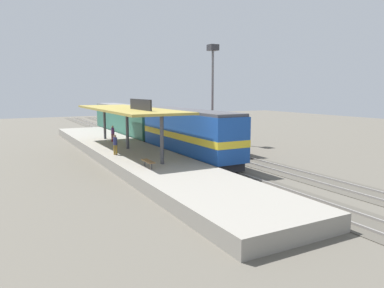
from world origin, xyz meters
TOP-DOWN VIEW (x-y plane):
  - ground_plane at (2.00, 0.00)m, footprint 120.00×120.00m
  - track_near at (0.00, 0.00)m, footprint 3.20×110.00m
  - track_far at (4.60, 0.00)m, footprint 3.20×110.00m
  - platform at (-4.60, 0.00)m, footprint 6.00×44.00m
  - station_canopy at (-4.60, -0.09)m, footprint 5.20×18.00m
  - platform_bench at (-6.00, -8.74)m, footprint 0.44×1.70m
  - locomotive at (0.00, -3.52)m, footprint 2.93×14.43m
  - passenger_carriage_single at (0.00, 14.48)m, footprint 2.90×20.00m
  - freight_car at (4.60, 1.58)m, footprint 2.80×12.00m
  - light_mast at (7.80, 5.05)m, footprint 1.10×1.10m
  - person_waiting at (-6.53, -2.55)m, footprint 0.34×0.34m
  - person_walking at (-4.45, 5.39)m, footprint 0.34×0.34m

SIDE VIEW (x-z plane):
  - ground_plane at x=2.00m, z-range 0.00..0.00m
  - track_near at x=0.00m, z-range -0.05..0.11m
  - track_far at x=4.60m, z-range -0.05..0.11m
  - platform at x=-4.60m, z-range 0.00..0.90m
  - platform_bench at x=-6.00m, z-range 1.09..1.59m
  - person_waiting at x=-6.53m, z-range 1.00..2.71m
  - person_walking at x=-4.45m, z-range 1.00..2.71m
  - freight_car at x=4.60m, z-range 0.20..3.74m
  - passenger_carriage_single at x=0.00m, z-range 0.19..4.43m
  - locomotive at x=0.00m, z-range 0.19..4.63m
  - station_canopy at x=-4.60m, z-range 2.18..6.88m
  - light_mast at x=7.80m, z-range 2.55..14.25m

